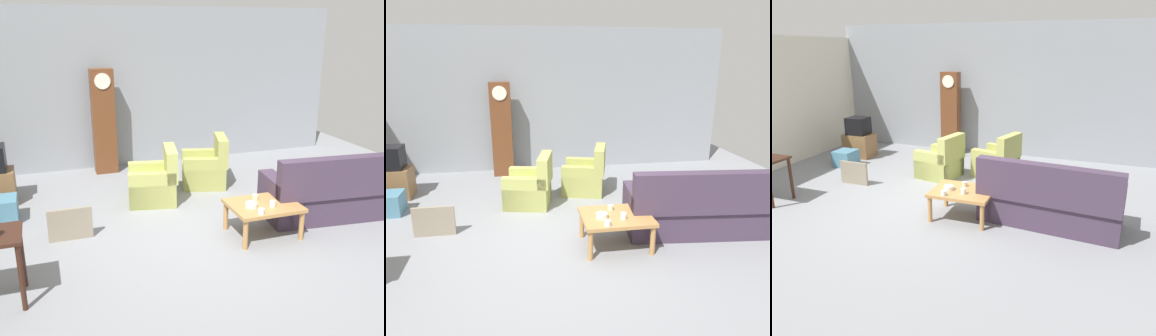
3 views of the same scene
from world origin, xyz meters
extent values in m
plane|color=gray|center=(0.00, 0.00, 0.00)|extent=(10.40, 10.40, 0.00)
cube|color=gray|center=(0.00, 3.60, 1.60)|extent=(8.40, 0.16, 3.20)
cube|color=#423347|center=(1.99, -0.13, 0.22)|extent=(2.17, 1.04, 0.44)
cube|color=#423347|center=(1.95, -0.49, 0.74)|extent=(2.11, 0.41, 0.60)
cube|color=#423347|center=(2.91, -0.22, 0.34)|extent=(0.32, 0.86, 0.68)
cube|color=#423347|center=(1.06, -0.04, 0.34)|extent=(0.32, 0.86, 0.68)
cube|color=#C6B284|center=(2.47, -0.13, 0.62)|extent=(0.38, 0.21, 0.36)
cube|color=#9E8966|center=(1.99, -0.08, 0.62)|extent=(0.37, 0.14, 0.36)
cube|color=brown|center=(1.52, -0.03, 0.62)|extent=(0.38, 0.21, 0.36)
cube|color=tan|center=(-0.50, 1.31, 0.20)|extent=(0.90, 0.90, 0.40)
cube|color=tan|center=(-0.19, 1.25, 0.66)|extent=(0.33, 0.78, 0.52)
cube|color=tan|center=(-0.44, 1.61, 0.30)|extent=(0.78, 0.31, 0.60)
cube|color=tan|center=(-0.56, 1.02, 0.30)|extent=(0.78, 0.31, 0.60)
cube|color=#A4A756|center=(0.60, 1.79, 0.20)|extent=(0.94, 0.94, 0.40)
cube|color=#A4A756|center=(0.90, 1.70, 0.66)|extent=(0.38, 0.78, 0.52)
cube|color=#A4A756|center=(0.68, 2.08, 0.30)|extent=(0.78, 0.36, 0.60)
cube|color=#A4A756|center=(0.51, 1.50, 0.30)|extent=(0.78, 0.36, 0.60)
cube|color=#B27F47|center=(0.67, -0.41, 0.44)|extent=(0.96, 0.76, 0.05)
cylinder|color=#B27F47|center=(0.24, -0.74, 0.21)|extent=(0.07, 0.07, 0.41)
cylinder|color=#B27F47|center=(1.09, -0.74, 0.21)|extent=(0.07, 0.07, 0.41)
cylinder|color=#B27F47|center=(0.24, -0.09, 0.21)|extent=(0.07, 0.07, 0.41)
cylinder|color=#B27F47|center=(1.09, -0.09, 0.21)|extent=(0.07, 0.07, 0.41)
cylinder|color=#381E14|center=(-2.50, -0.71, 0.38)|extent=(0.06, 0.06, 0.75)
cube|color=brown|center=(-0.98, 3.16, 1.03)|extent=(0.44, 0.28, 2.05)
cylinder|color=silver|center=(-0.98, 3.01, 1.83)|extent=(0.30, 0.02, 0.30)
cube|color=brown|center=(-3.00, 2.06, 0.28)|extent=(0.68, 0.52, 0.57)
cube|color=black|center=(-3.00, 2.06, 0.78)|extent=(0.48, 0.44, 0.42)
cube|color=gray|center=(-1.91, 0.31, 0.23)|extent=(0.60, 0.05, 0.46)
cube|color=teal|center=(-2.83, 1.27, 0.18)|extent=(0.44, 0.46, 0.37)
cylinder|color=white|center=(0.73, -0.55, 0.51)|extent=(0.08, 0.08, 0.09)
cylinder|color=silver|center=(0.47, -0.71, 0.50)|extent=(0.08, 0.08, 0.07)
cylinder|color=beige|center=(0.63, -0.23, 0.50)|extent=(0.08, 0.08, 0.07)
cylinder|color=white|center=(0.45, -0.47, 0.50)|extent=(0.16, 0.16, 0.07)
camera|label=1|loc=(-2.16, -5.51, 2.83)|focal=41.65mm
camera|label=2|loc=(-0.60, -4.90, 2.55)|focal=34.16mm
camera|label=3|loc=(2.57, -5.56, 2.58)|focal=34.94mm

